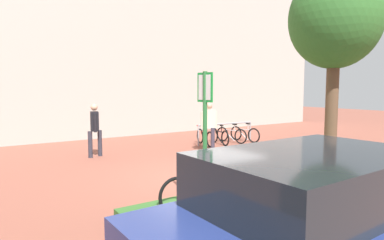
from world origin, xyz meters
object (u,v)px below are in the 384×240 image
(person_suited_dark, at_px, (95,127))
(car_navy_sedan, at_px, (320,221))
(bike_at_sign, at_px, (199,189))
(parking_sign_post, at_px, (205,121))
(bike_rack_cluster, at_px, (225,135))
(tree_sidewalk, at_px, (335,21))
(person_casual_tan, at_px, (209,124))
(bollard_steel, at_px, (205,135))

(person_suited_dark, height_order, car_navy_sedan, person_suited_dark)
(bike_at_sign, bearing_deg, parking_sign_post, -85.60)
(parking_sign_post, bearing_deg, bike_rack_cluster, 47.75)
(bike_at_sign, relative_size, bike_rack_cluster, 0.63)
(person_suited_dark, relative_size, car_navy_sedan, 0.40)
(parking_sign_post, relative_size, person_suited_dark, 1.45)
(tree_sidewalk, relative_size, bike_rack_cluster, 1.85)
(bike_rack_cluster, relative_size, person_casual_tan, 1.55)
(tree_sidewalk, height_order, parking_sign_post, tree_sidewalk)
(bollard_steel, xyz_separation_m, car_navy_sedan, (-4.15, -7.87, 0.31))
(bike_at_sign, bearing_deg, bike_rack_cluster, 46.89)
(tree_sidewalk, distance_m, bike_rack_cluster, 6.82)
(tree_sidewalk, height_order, bike_at_sign, tree_sidewalk)
(bike_at_sign, xyz_separation_m, bike_rack_cluster, (5.06, 5.41, -0.00))
(bollard_steel, distance_m, person_suited_dark, 4.06)
(bike_rack_cluster, xyz_separation_m, person_casual_tan, (-1.62, -1.06, 0.64))
(parking_sign_post, distance_m, bollard_steel, 6.62)
(tree_sidewalk, height_order, bollard_steel, tree_sidewalk)
(bike_rack_cluster, bearing_deg, bike_at_sign, -133.11)
(car_navy_sedan, bearing_deg, person_suited_dark, 88.93)
(bike_at_sign, height_order, bike_rack_cluster, bike_at_sign)
(tree_sidewalk, relative_size, parking_sign_post, 1.96)
(bike_at_sign, bearing_deg, tree_sidewalk, -5.01)
(tree_sidewalk, bearing_deg, person_casual_tan, 90.85)
(bike_at_sign, distance_m, bollard_steel, 6.40)
(person_suited_dark, relative_size, person_casual_tan, 1.00)
(person_suited_dark, bearing_deg, car_navy_sedan, -91.07)
(tree_sidewalk, height_order, car_navy_sedan, tree_sidewalk)
(person_casual_tan, xyz_separation_m, car_navy_sedan, (-3.75, -7.09, -0.23))
(person_suited_dark, bearing_deg, person_casual_tan, -20.24)
(bike_rack_cluster, distance_m, person_suited_dark, 5.26)
(bollard_steel, bearing_deg, car_navy_sedan, -117.78)
(tree_sidewalk, distance_m, car_navy_sedan, 5.42)
(tree_sidewalk, bearing_deg, person_suited_dark, 121.52)
(bike_at_sign, distance_m, person_casual_tan, 5.58)
(bike_rack_cluster, height_order, person_casual_tan, person_casual_tan)
(parking_sign_post, height_order, bike_rack_cluster, parking_sign_post)
(bollard_steel, height_order, person_casual_tan, person_casual_tan)
(parking_sign_post, height_order, bollard_steel, parking_sign_post)
(bike_at_sign, distance_m, bike_rack_cluster, 7.41)
(tree_sidewalk, height_order, bike_rack_cluster, tree_sidewalk)
(tree_sidewalk, xyz_separation_m, parking_sign_post, (-3.50, 0.16, -2.09))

